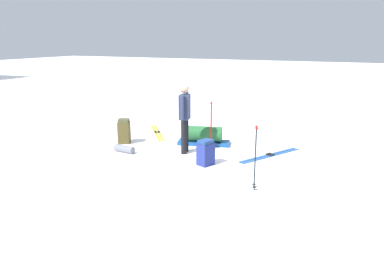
% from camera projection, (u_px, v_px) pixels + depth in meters
% --- Properties ---
extents(ground_plane, '(80.00, 80.00, 0.00)m').
position_uv_depth(ground_plane, '(192.00, 154.00, 8.80)').
color(ground_plane, white).
extents(skier_standing, '(0.56, 0.29, 1.70)m').
position_uv_depth(skier_standing, '(185.00, 115.00, 8.73)').
color(skier_standing, black).
rests_on(skier_standing, ground_plane).
extents(ski_pair_near, '(1.56, 1.26, 0.05)m').
position_uv_depth(ski_pair_near, '(157.00, 133.00, 10.81)').
color(ski_pair_near, gold).
rests_on(ski_pair_near, ground_plane).
extents(ski_pair_far, '(1.73, 1.11, 0.05)m').
position_uv_depth(ski_pair_far, '(270.00, 155.00, 8.69)').
color(ski_pair_far, '#2B5CA4').
rests_on(ski_pair_far, ground_plane).
extents(backpack_large_dark, '(0.41, 0.37, 0.58)m').
position_uv_depth(backpack_large_dark, '(206.00, 153.00, 8.02)').
color(backpack_large_dark, navy).
rests_on(backpack_large_dark, ground_plane).
extents(backpack_bright, '(0.37, 0.38, 0.67)m').
position_uv_depth(backpack_bright, '(124.00, 131.00, 9.69)').
color(backpack_bright, '#4B4220').
rests_on(backpack_bright, ground_plane).
extents(ski_poles_planted_near, '(0.21, 0.11, 1.21)m').
position_uv_depth(ski_poles_planted_near, '(255.00, 154.00, 6.62)').
color(ski_poles_planted_near, black).
rests_on(ski_poles_planted_near, ground_plane).
extents(ski_poles_planted_far, '(0.22, 0.11, 1.29)m').
position_uv_depth(ski_poles_planted_far, '(211.00, 125.00, 8.71)').
color(ski_poles_planted_far, maroon).
rests_on(ski_poles_planted_far, ground_plane).
extents(gear_sled, '(0.79, 1.43, 0.49)m').
position_uv_depth(gear_sled, '(204.00, 136.00, 9.59)').
color(gear_sled, '#194989').
rests_on(gear_sled, ground_plane).
extents(sleeping_mat_rolled, '(0.24, 0.57, 0.18)m').
position_uv_depth(sleeping_mat_rolled, '(124.00, 149.00, 8.94)').
color(sleeping_mat_rolled, slate).
rests_on(sleeping_mat_rolled, ground_plane).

